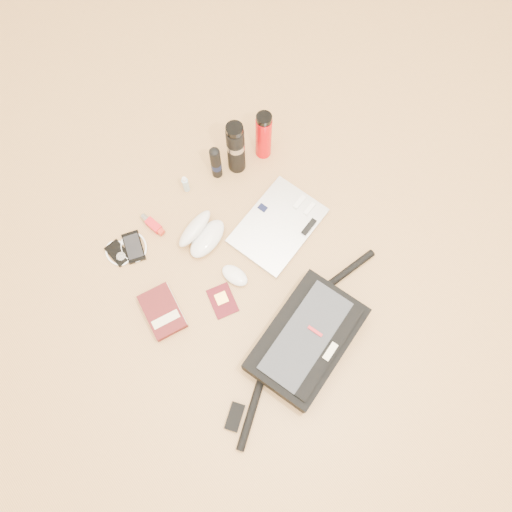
% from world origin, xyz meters
% --- Properties ---
extents(ground, '(4.00, 4.00, 0.00)m').
position_xyz_m(ground, '(0.00, 0.00, 0.00)').
color(ground, '#B18149').
rests_on(ground, ground).
extents(messenger_bag, '(0.85, 0.37, 0.12)m').
position_xyz_m(messenger_bag, '(-0.03, -0.29, 0.06)').
color(messenger_bag, black).
rests_on(messenger_bag, ground).
extents(laptop, '(0.41, 0.33, 0.03)m').
position_xyz_m(laptop, '(0.19, 0.13, 0.01)').
color(laptop, silver).
rests_on(laptop, ground).
extents(book, '(0.16, 0.21, 0.03)m').
position_xyz_m(book, '(-0.37, 0.13, 0.02)').
color(book, '#4A1113').
rests_on(book, ground).
extents(passport, '(0.12, 0.14, 0.01)m').
position_xyz_m(passport, '(-0.17, 0.03, 0.00)').
color(passport, '#480910').
rests_on(passport, ground).
extents(mouse, '(0.09, 0.13, 0.04)m').
position_xyz_m(mouse, '(-0.07, 0.08, 0.02)').
color(mouse, white).
rests_on(mouse, ground).
extents(sunglasses_case, '(0.22, 0.20, 0.11)m').
position_xyz_m(sunglasses_case, '(-0.07, 0.29, 0.04)').
color(sunglasses_case, silver).
rests_on(sunglasses_case, ground).
extents(ipod, '(0.09, 0.11, 0.01)m').
position_xyz_m(ipod, '(-0.37, 0.44, 0.01)').
color(ipod, black).
rests_on(ipod, ground).
extents(phone, '(0.13, 0.14, 0.01)m').
position_xyz_m(phone, '(-0.31, 0.42, 0.01)').
color(phone, black).
rests_on(phone, ground).
extents(inhaler, '(0.04, 0.12, 0.03)m').
position_xyz_m(inhaler, '(-0.19, 0.45, 0.02)').
color(inhaler, red).
rests_on(inhaler, ground).
extents(spray_bottle, '(0.03, 0.03, 0.10)m').
position_xyz_m(spray_bottle, '(0.01, 0.49, 0.04)').
color(spray_bottle, '#9FC1D0').
rests_on(spray_bottle, ground).
extents(aerosol_can, '(0.05, 0.05, 0.18)m').
position_xyz_m(aerosol_can, '(0.15, 0.47, 0.09)').
color(aerosol_can, black).
rests_on(aerosol_can, ground).
extents(thermos_black, '(0.08, 0.08, 0.28)m').
position_xyz_m(thermos_black, '(0.23, 0.45, 0.14)').
color(thermos_black, black).
rests_on(thermos_black, ground).
extents(thermos_red, '(0.07, 0.07, 0.25)m').
position_xyz_m(thermos_red, '(0.36, 0.43, 0.12)').
color(thermos_red, red).
rests_on(thermos_red, ground).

